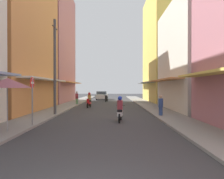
# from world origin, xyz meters

# --- Properties ---
(ground_plane) EXTENTS (104.47, 104.47, 0.00)m
(ground_plane) POSITION_xyz_m (0.00, 19.74, 0.00)
(ground_plane) COLOR #38383A
(sidewalk_left) EXTENTS (2.20, 55.49, 0.12)m
(sidewalk_left) POSITION_xyz_m (-4.63, 19.74, 0.06)
(sidewalk_left) COLOR gray
(sidewalk_left) RESTS_ON ground
(sidewalk_right) EXTENTS (2.20, 55.49, 0.12)m
(sidewalk_right) POSITION_xyz_m (4.63, 19.74, 0.06)
(sidewalk_right) COLOR gray
(sidewalk_right) RESTS_ON ground
(building_left_mid) EXTENTS (7.05, 11.58, 14.06)m
(building_left_mid) POSITION_xyz_m (-8.72, 15.97, 7.02)
(building_left_mid) COLOR #D88C4C
(building_left_mid) RESTS_ON ground
(building_left_far) EXTENTS (7.05, 11.37, 15.94)m
(building_left_far) POSITION_xyz_m (-8.72, 28.02, 7.97)
(building_left_far) COLOR #B7727F
(building_left_far) RESTS_ON ground
(building_right_mid) EXTENTS (7.05, 10.51, 9.77)m
(building_right_mid) POSITION_xyz_m (8.72, 17.21, 4.88)
(building_right_mid) COLOR silver
(building_right_mid) RESTS_ON ground
(building_right_far) EXTENTS (7.05, 12.42, 15.84)m
(building_right_far) POSITION_xyz_m (8.72, 29.36, 7.91)
(building_right_far) COLOR #EFD159
(building_right_far) RESTS_ON ground
(motorbike_white) EXTENTS (0.55, 1.81, 1.58)m
(motorbike_white) POSITION_xyz_m (0.98, 10.15, 0.70)
(motorbike_white) COLOR black
(motorbike_white) RESTS_ON ground
(motorbike_black) EXTENTS (0.56, 1.80, 0.96)m
(motorbike_black) POSITION_xyz_m (-0.44, 29.41, 0.50)
(motorbike_black) COLOR black
(motorbike_black) RESTS_ON ground
(motorbike_blue) EXTENTS (0.55, 1.81, 1.58)m
(motorbike_blue) POSITION_xyz_m (-2.31, 23.34, 0.70)
(motorbike_blue) COLOR black
(motorbike_blue) RESTS_ON ground
(motorbike_red) EXTENTS (0.55, 1.81, 1.58)m
(motorbike_red) POSITION_xyz_m (-1.96, 19.71, 0.70)
(motorbike_red) COLOR black
(motorbike_red) RESTS_ON ground
(parked_car) EXTENTS (1.95, 4.18, 1.45)m
(parked_car) POSITION_xyz_m (-1.38, 34.89, 0.74)
(parked_car) COLOR silver
(parked_car) RESTS_ON ground
(pedestrian_crossing) EXTENTS (0.34, 0.34, 1.56)m
(pedestrian_crossing) POSITION_xyz_m (3.95, 12.35, 0.78)
(pedestrian_crossing) COLOR #334C8C
(pedestrian_crossing) RESTS_ON ground
(pedestrian_far) EXTENTS (0.34, 0.34, 1.64)m
(pedestrian_far) POSITION_xyz_m (-3.85, 23.51, 0.82)
(pedestrian_far) COLOR #598C59
(pedestrian_far) RESTS_ON ground
(vendor_umbrella) EXTENTS (2.16, 2.16, 2.53)m
(vendor_umbrella) POSITION_xyz_m (-4.20, 6.40, 2.31)
(vendor_umbrella) COLOR #99999E
(vendor_umbrella) RESTS_ON ground
(utility_pole) EXTENTS (0.20, 1.20, 7.15)m
(utility_pole) POSITION_xyz_m (-3.78, 13.00, 3.65)
(utility_pole) COLOR #4C4C4F
(utility_pole) RESTS_ON ground
(street_sign_no_entry) EXTENTS (0.07, 0.60, 2.65)m
(street_sign_no_entry) POSITION_xyz_m (-3.68, 8.07, 1.72)
(street_sign_no_entry) COLOR gray
(street_sign_no_entry) RESTS_ON ground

